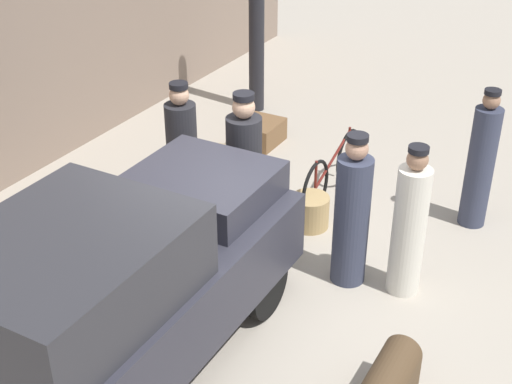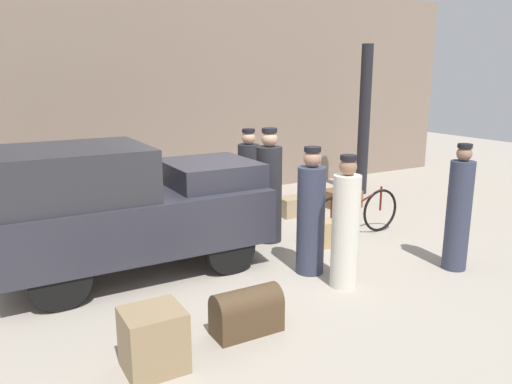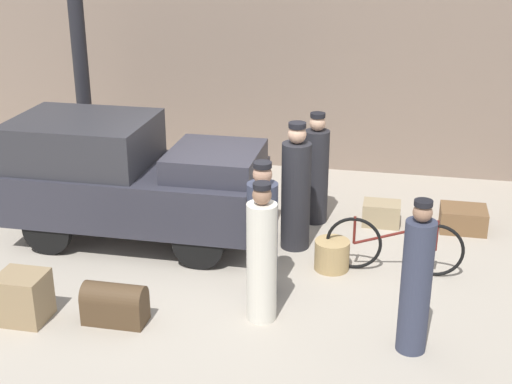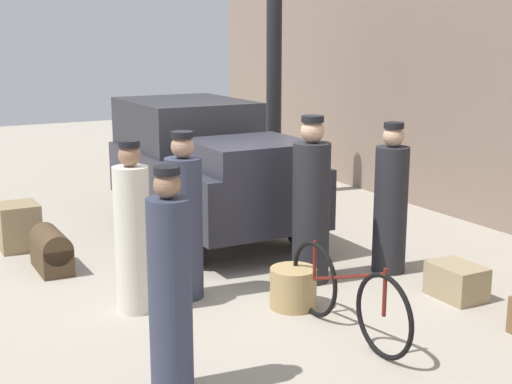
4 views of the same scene
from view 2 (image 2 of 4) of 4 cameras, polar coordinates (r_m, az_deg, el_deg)
ground_plane at (r=7.30m, az=-0.59°, el=-7.77°), size 30.00×30.00×0.00m
station_building_facade at (r=10.57m, az=-11.63°, el=11.04°), size 16.00×0.15×4.50m
canopy_pillar_right at (r=11.26m, az=12.26°, el=7.94°), size 0.25×0.25×3.25m
truck at (r=6.82m, az=-15.01°, el=-1.38°), size 3.48×1.67×1.75m
bicycle at (r=8.40m, az=11.41°, el=-2.47°), size 1.78×0.04×0.78m
wicker_basket at (r=7.92m, az=7.28°, el=-4.63°), size 0.46×0.46×0.40m
porter_with_bicycle at (r=6.67m, az=6.29°, el=-2.78°), size 0.37×0.37×1.72m
porter_standing_middle at (r=7.29m, az=22.15°, el=-2.16°), size 0.32×0.32×1.74m
porter_lifting_near_truck at (r=6.30m, az=10.20°, el=-4.01°), size 0.35×0.35×1.68m
conductor_in_dark_uniform at (r=8.79m, az=-0.85°, el=1.22°), size 0.38×0.38×1.71m
porter_carrying_trunk at (r=7.89m, az=1.50°, el=0.17°), size 0.41×0.41×1.82m
suitcase_black_upright at (r=4.80m, az=-11.63°, el=-16.22°), size 0.54×0.49×0.58m
suitcase_tan_flat at (r=10.25m, az=9.71°, el=-0.71°), size 0.67×0.56×0.34m
trunk_umber_medium at (r=9.51m, az=4.29°, el=-1.64°), size 0.56×0.40×0.35m
trunk_barrel_dark at (r=5.31m, az=-1.08°, el=-13.45°), size 0.72×0.34×0.49m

